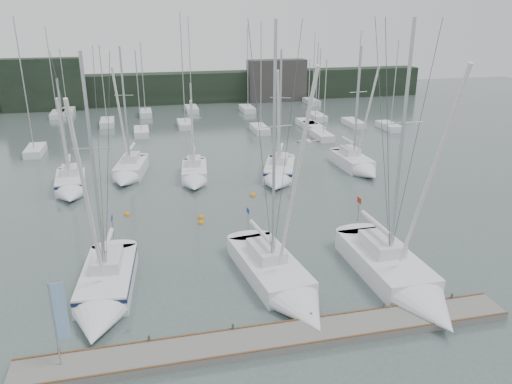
{
  "coord_description": "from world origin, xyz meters",
  "views": [
    {
      "loc": [
        -5.63,
        -24.24,
        15.04
      ],
      "look_at": [
        1.3,
        5.0,
        4.01
      ],
      "focal_mm": 35.0,
      "sensor_mm": 36.0,
      "label": 1
    }
  ],
  "objects_px": {
    "buoy_a": "(201,223)",
    "sailboat_mid_c": "(194,176)",
    "sailboat_mid_a": "(71,186)",
    "buoy_c": "(127,215)",
    "buoy_d": "(201,218)",
    "sailboat_near_right": "(404,282)",
    "sailboat_mid_b": "(128,173)",
    "sailboat_mid_d": "(279,174)",
    "sailboat_mid_e": "(358,165)",
    "dock_banner": "(58,316)",
    "sailboat_near_left": "(104,294)",
    "sailboat_near_center": "(284,286)",
    "buoy_b": "(253,196)"
  },
  "relations": [
    {
      "from": "buoy_b",
      "to": "dock_banner",
      "type": "relative_size",
      "value": 0.13
    },
    {
      "from": "sailboat_mid_b",
      "to": "buoy_d",
      "type": "xyz_separation_m",
      "value": [
        5.43,
        -11.03,
        -0.58
      ]
    },
    {
      "from": "sailboat_near_right",
      "to": "sailboat_mid_a",
      "type": "distance_m",
      "value": 29.34
    },
    {
      "from": "buoy_d",
      "to": "sailboat_near_right",
      "type": "bearing_deg",
      "value": -53.53
    },
    {
      "from": "sailboat_near_center",
      "to": "dock_banner",
      "type": "distance_m",
      "value": 12.06
    },
    {
      "from": "sailboat_mid_a",
      "to": "buoy_b",
      "type": "height_order",
      "value": "sailboat_mid_a"
    },
    {
      "from": "sailboat_mid_a",
      "to": "buoy_c",
      "type": "distance_m",
      "value": 7.93
    },
    {
      "from": "sailboat_near_center",
      "to": "sailboat_mid_c",
      "type": "height_order",
      "value": "sailboat_near_center"
    },
    {
      "from": "sailboat_mid_e",
      "to": "dock_banner",
      "type": "height_order",
      "value": "sailboat_mid_e"
    },
    {
      "from": "sailboat_mid_c",
      "to": "sailboat_mid_d",
      "type": "distance_m",
      "value": 7.8
    },
    {
      "from": "sailboat_mid_e",
      "to": "sailboat_mid_d",
      "type": "bearing_deg",
      "value": -175.22
    },
    {
      "from": "sailboat_mid_b",
      "to": "sailboat_mid_d",
      "type": "distance_m",
      "value": 14.14
    },
    {
      "from": "sailboat_near_center",
      "to": "buoy_a",
      "type": "bearing_deg",
      "value": 99.4
    },
    {
      "from": "sailboat_near_right",
      "to": "buoy_b",
      "type": "height_order",
      "value": "sailboat_near_right"
    },
    {
      "from": "buoy_c",
      "to": "buoy_b",
      "type": "bearing_deg",
      "value": 10.1
    },
    {
      "from": "sailboat_mid_a",
      "to": "sailboat_mid_b",
      "type": "distance_m",
      "value": 5.63
    },
    {
      "from": "sailboat_near_left",
      "to": "sailboat_mid_e",
      "type": "height_order",
      "value": "sailboat_near_left"
    },
    {
      "from": "sailboat_mid_b",
      "to": "buoy_c",
      "type": "distance_m",
      "value": 9.15
    },
    {
      "from": "sailboat_near_right",
      "to": "sailboat_mid_a",
      "type": "xyz_separation_m",
      "value": [
        -20.06,
        21.41,
        -0.01
      ]
    },
    {
      "from": "sailboat_near_left",
      "to": "buoy_a",
      "type": "bearing_deg",
      "value": 61.11
    },
    {
      "from": "sailboat_near_right",
      "to": "buoy_b",
      "type": "relative_size",
      "value": 28.66
    },
    {
      "from": "sailboat_mid_d",
      "to": "sailboat_mid_e",
      "type": "bearing_deg",
      "value": 26.74
    },
    {
      "from": "sailboat_mid_b",
      "to": "sailboat_mid_c",
      "type": "xyz_separation_m",
      "value": [
        5.94,
        -2.39,
        -0.05
      ]
    },
    {
      "from": "buoy_a",
      "to": "buoy_d",
      "type": "distance_m",
      "value": 1.02
    },
    {
      "from": "sailboat_mid_c",
      "to": "buoy_d",
      "type": "distance_m",
      "value": 8.66
    },
    {
      "from": "dock_banner",
      "to": "buoy_b",
      "type": "bearing_deg",
      "value": 49.36
    },
    {
      "from": "buoy_d",
      "to": "buoy_c",
      "type": "bearing_deg",
      "value": 161.09
    },
    {
      "from": "sailboat_mid_b",
      "to": "sailboat_near_right",
      "type": "bearing_deg",
      "value": -47.04
    },
    {
      "from": "buoy_a",
      "to": "buoy_c",
      "type": "height_order",
      "value": "buoy_c"
    },
    {
      "from": "buoy_b",
      "to": "sailboat_near_center",
      "type": "bearing_deg",
      "value": -96.52
    },
    {
      "from": "sailboat_mid_c",
      "to": "sailboat_mid_a",
      "type": "bearing_deg",
      "value": -170.9
    },
    {
      "from": "sailboat_mid_c",
      "to": "dock_banner",
      "type": "xyz_separation_m",
      "value": [
        -8.55,
        -24.42,
        2.3
      ]
    },
    {
      "from": "sailboat_near_left",
      "to": "sailboat_mid_a",
      "type": "bearing_deg",
      "value": 106.29
    },
    {
      "from": "sailboat_mid_a",
      "to": "buoy_c",
      "type": "xyz_separation_m",
      "value": [
        4.76,
        -6.31,
        -0.59
      ]
    },
    {
      "from": "sailboat_mid_d",
      "to": "buoy_d",
      "type": "bearing_deg",
      "value": -118.62
    },
    {
      "from": "sailboat_mid_a",
      "to": "sailboat_mid_d",
      "type": "relative_size",
      "value": 0.83
    },
    {
      "from": "buoy_a",
      "to": "sailboat_mid_c",
      "type": "bearing_deg",
      "value": 86.11
    },
    {
      "from": "dock_banner",
      "to": "buoy_d",
      "type": "distance_m",
      "value": 17.94
    },
    {
      "from": "sailboat_near_center",
      "to": "buoy_d",
      "type": "distance_m",
      "value": 12.3
    },
    {
      "from": "buoy_a",
      "to": "dock_banner",
      "type": "bearing_deg",
      "value": -118.1
    },
    {
      "from": "sailboat_near_center",
      "to": "buoy_b",
      "type": "xyz_separation_m",
      "value": [
        1.79,
        15.65,
        -0.52
      ]
    },
    {
      "from": "sailboat_near_center",
      "to": "buoy_d",
      "type": "bearing_deg",
      "value": 97.41
    },
    {
      "from": "sailboat_mid_d",
      "to": "sailboat_near_left",
      "type": "bearing_deg",
      "value": -109.76
    },
    {
      "from": "sailboat_near_right",
      "to": "sailboat_mid_e",
      "type": "bearing_deg",
      "value": 71.32
    },
    {
      "from": "sailboat_mid_a",
      "to": "sailboat_mid_b",
      "type": "relative_size",
      "value": 0.82
    },
    {
      "from": "sailboat_mid_d",
      "to": "buoy_a",
      "type": "relative_size",
      "value": 25.96
    },
    {
      "from": "sailboat_mid_d",
      "to": "dock_banner",
      "type": "distance_m",
      "value": 28.21
    },
    {
      "from": "sailboat_near_center",
      "to": "sailboat_near_right",
      "type": "xyz_separation_m",
      "value": [
        6.62,
        -1.32,
        0.08
      ]
    },
    {
      "from": "sailboat_near_left",
      "to": "sailboat_mid_b",
      "type": "height_order",
      "value": "sailboat_near_left"
    },
    {
      "from": "sailboat_mid_e",
      "to": "buoy_b",
      "type": "relative_size",
      "value": 23.01
    }
  ]
}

